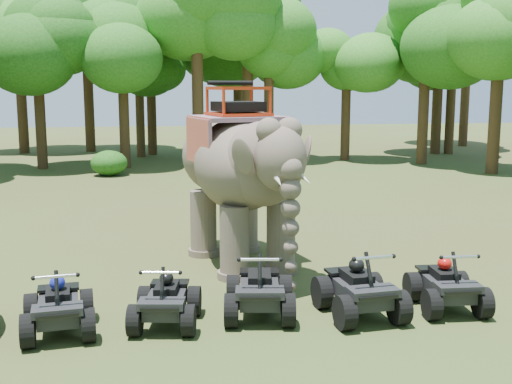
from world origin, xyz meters
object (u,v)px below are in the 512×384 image
at_px(elephant, 240,175).
at_px(atv_4, 447,278).
at_px(atv_3, 360,282).
at_px(atv_2, 260,283).
at_px(atv_1, 166,294).
at_px(atv_0, 58,299).

xyz_separation_m(elephant, atv_4, (3.51, -3.81, -1.57)).
distance_m(elephant, atv_3, 4.53).
distance_m(atv_2, atv_4, 3.63).
distance_m(elephant, atv_1, 4.53).
height_order(atv_3, atv_4, atv_3).
height_order(elephant, atv_2, elephant).
relative_size(atv_0, atv_3, 0.92).
bearing_deg(atv_0, elephant, 39.33).
bearing_deg(atv_0, atv_1, -4.27).
bearing_deg(atv_1, atv_0, -167.92).
relative_size(atv_1, atv_2, 0.91).
relative_size(atv_2, atv_3, 0.97).
bearing_deg(atv_2, elephant, 96.77).
bearing_deg(atv_2, atv_1, -164.72).
height_order(atv_1, atv_3, atv_3).
distance_m(elephant, atv_2, 3.92).
height_order(atv_2, atv_3, atv_3).
distance_m(atv_0, atv_4, 7.22).
xyz_separation_m(atv_2, atv_3, (1.84, -0.30, 0.02)).
bearing_deg(atv_3, elephant, 108.19).
relative_size(elephant, atv_0, 3.15).
distance_m(elephant, atv_0, 5.61).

